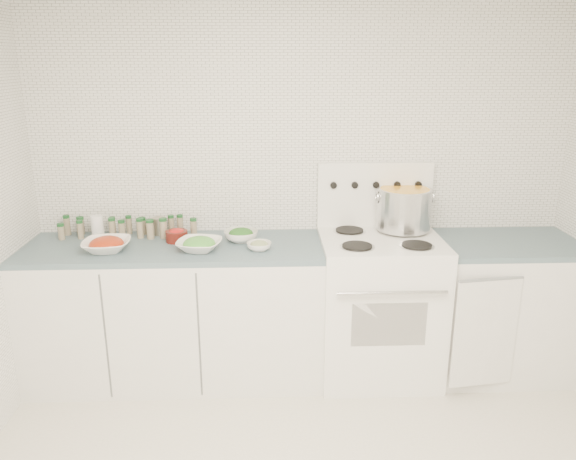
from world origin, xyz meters
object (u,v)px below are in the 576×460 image
object	(u,v)px
bowl_snowpea	(199,244)
stock_pot	(404,207)
bowl_tomato	(107,245)
stove	(378,302)

from	to	relation	value
bowl_snowpea	stock_pot	bearing A→B (deg)	10.96
stock_pot	bowl_snowpea	world-z (taller)	stock_pot
bowl_tomato	stock_pot	bearing A→B (deg)	7.41
stove	bowl_tomato	world-z (taller)	stove
stock_pot	bowl_tomato	distance (m)	1.88
stock_pot	bowl_snowpea	bearing A→B (deg)	-169.04
bowl_snowpea	bowl_tomato	bearing A→B (deg)	178.95
stove	bowl_snowpea	bearing A→B (deg)	-175.18
stove	stock_pot	world-z (taller)	stove
bowl_tomato	bowl_snowpea	distance (m)	0.56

